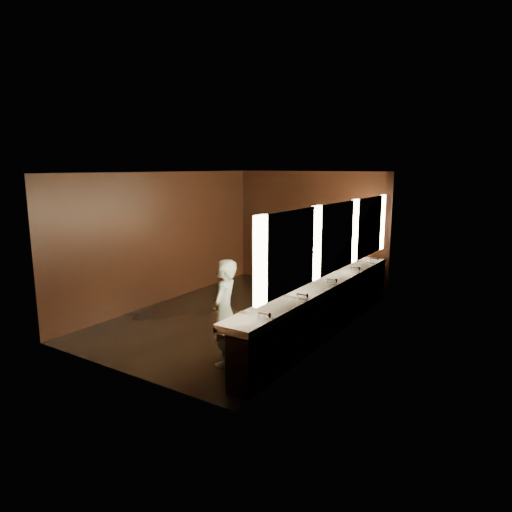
% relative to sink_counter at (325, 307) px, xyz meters
% --- Properties ---
extents(floor, '(6.00, 6.00, 0.00)m').
position_rel_sink_counter_xyz_m(floor, '(-1.79, 0.00, -0.50)').
color(floor, black).
rests_on(floor, ground).
extents(ceiling, '(4.00, 6.00, 0.02)m').
position_rel_sink_counter_xyz_m(ceiling, '(-1.79, 0.00, 2.30)').
color(ceiling, '#2D2D2B').
rests_on(ceiling, wall_back).
extents(wall_back, '(4.00, 0.02, 2.80)m').
position_rel_sink_counter_xyz_m(wall_back, '(-1.79, 3.00, 0.90)').
color(wall_back, black).
rests_on(wall_back, floor).
extents(wall_front, '(4.00, 0.02, 2.80)m').
position_rel_sink_counter_xyz_m(wall_front, '(-1.79, -3.00, 0.90)').
color(wall_front, black).
rests_on(wall_front, floor).
extents(wall_left, '(0.02, 6.00, 2.80)m').
position_rel_sink_counter_xyz_m(wall_left, '(-3.79, 0.00, 0.90)').
color(wall_left, black).
rests_on(wall_left, floor).
extents(wall_right, '(0.02, 6.00, 2.80)m').
position_rel_sink_counter_xyz_m(wall_right, '(0.21, 0.00, 0.90)').
color(wall_right, black).
rests_on(wall_right, floor).
extents(sink_counter, '(0.55, 5.40, 1.01)m').
position_rel_sink_counter_xyz_m(sink_counter, '(0.00, 0.00, 0.00)').
color(sink_counter, black).
rests_on(sink_counter, floor).
extents(mirror_band, '(0.06, 5.03, 1.15)m').
position_rel_sink_counter_xyz_m(mirror_band, '(0.19, -0.00, 1.25)').
color(mirror_band, '#FFE9BA').
rests_on(mirror_band, wall_right).
extents(person, '(0.54, 0.67, 1.59)m').
position_rel_sink_counter_xyz_m(person, '(-0.73, -1.95, 0.30)').
color(person, '#7CB3BA').
rests_on(person, floor).
extents(trash_bin, '(0.41, 0.41, 0.50)m').
position_rel_sink_counter_xyz_m(trash_bin, '(-0.22, -2.06, -0.24)').
color(trash_bin, black).
rests_on(trash_bin, floor).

